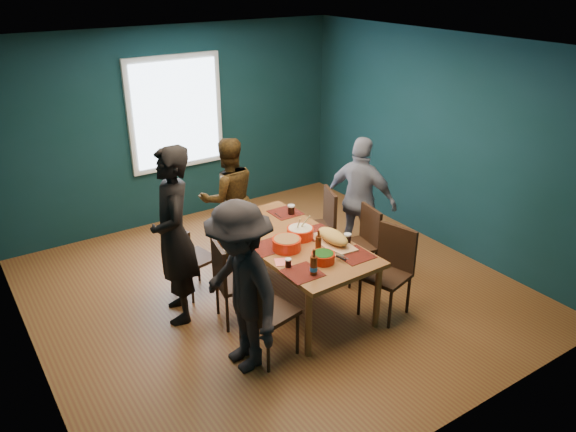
% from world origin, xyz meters
% --- Properties ---
extents(room, '(5.01, 5.01, 2.71)m').
position_xyz_m(room, '(0.00, 0.27, 1.37)').
color(room, brown).
rests_on(room, ground).
extents(dining_table, '(1.03, 1.97, 0.74)m').
position_xyz_m(dining_table, '(0.09, -0.26, 0.67)').
color(dining_table, '#905D2B').
rests_on(dining_table, floor).
extents(chair_left_far, '(0.46, 0.46, 0.87)m').
position_xyz_m(chair_left_far, '(-0.82, 0.46, 0.51)').
color(chair_left_far, black).
rests_on(chair_left_far, floor).
extents(chair_left_mid, '(0.48, 0.48, 0.91)m').
position_xyz_m(chair_left_mid, '(-0.68, -0.25, 0.53)').
color(chair_left_mid, black).
rests_on(chair_left_mid, floor).
extents(chair_left_near, '(0.52, 0.52, 0.98)m').
position_xyz_m(chair_left_near, '(-0.72, -0.95, 0.57)').
color(chair_left_near, black).
rests_on(chair_left_near, floor).
extents(chair_right_far, '(0.54, 0.54, 0.94)m').
position_xyz_m(chair_right_far, '(0.88, 0.28, 0.55)').
color(chair_right_far, black).
rests_on(chair_right_far, floor).
extents(chair_right_mid, '(0.45, 0.45, 0.88)m').
position_xyz_m(chair_right_mid, '(1.04, -0.30, 0.51)').
color(chair_right_mid, black).
rests_on(chair_right_mid, floor).
extents(chair_right_near, '(0.53, 0.53, 0.96)m').
position_xyz_m(chair_right_near, '(0.82, -1.00, 0.56)').
color(chair_right_near, black).
rests_on(chair_right_near, floor).
extents(person_far_left, '(0.61, 0.78, 1.86)m').
position_xyz_m(person_far_left, '(-1.07, 0.15, 0.93)').
color(person_far_left, black).
rests_on(person_far_left, floor).
extents(person_back, '(0.84, 0.71, 1.53)m').
position_xyz_m(person_back, '(0.03, 1.08, 0.77)').
color(person_back, black).
rests_on(person_back, floor).
extents(person_right, '(0.73, 1.00, 1.57)m').
position_xyz_m(person_right, '(1.32, 0.09, 0.79)').
color(person_right, silver).
rests_on(person_right, floor).
extents(person_near_left, '(0.62, 1.06, 1.63)m').
position_xyz_m(person_near_left, '(-0.91, -0.91, 0.82)').
color(person_near_left, black).
rests_on(person_near_left, floor).
extents(bowl_salad, '(0.30, 0.30, 0.12)m').
position_xyz_m(bowl_salad, '(-0.09, -0.40, 0.80)').
color(bowl_salad, red).
rests_on(bowl_salad, dining_table).
extents(bowl_dumpling, '(0.29, 0.29, 0.27)m').
position_xyz_m(bowl_dumpling, '(0.18, -0.26, 0.80)').
color(bowl_dumpling, red).
rests_on(bowl_dumpling, dining_table).
extents(bowl_herbs, '(0.23, 0.23, 0.10)m').
position_xyz_m(bowl_herbs, '(0.06, -0.82, 0.79)').
color(bowl_herbs, red).
rests_on(bowl_herbs, dining_table).
extents(cutting_board, '(0.34, 0.69, 0.15)m').
position_xyz_m(cutting_board, '(0.38, -0.57, 0.81)').
color(cutting_board, tan).
rests_on(cutting_board, dining_table).
extents(small_bowl, '(0.17, 0.17, 0.07)m').
position_xyz_m(small_bowl, '(-0.28, 0.43, 0.78)').
color(small_bowl, black).
rests_on(small_bowl, dining_table).
extents(beer_bottle_a, '(0.07, 0.07, 0.27)m').
position_xyz_m(beer_bottle_a, '(-0.16, -0.97, 0.83)').
color(beer_bottle_a, '#4C210D').
rests_on(beer_bottle_a, dining_table).
extents(beer_bottle_b, '(0.06, 0.06, 0.24)m').
position_xyz_m(beer_bottle_b, '(0.15, -0.63, 0.83)').
color(beer_bottle_b, '#4C210D').
rests_on(beer_bottle_b, dining_table).
extents(cola_glass_a, '(0.06, 0.06, 0.09)m').
position_xyz_m(cola_glass_a, '(-0.28, -0.72, 0.79)').
color(cola_glass_a, black).
rests_on(cola_glass_a, dining_table).
extents(cola_glass_b, '(0.08, 0.08, 0.11)m').
position_xyz_m(cola_glass_b, '(0.52, -0.64, 0.80)').
color(cola_glass_b, black).
rests_on(cola_glass_b, dining_table).
extents(cola_glass_c, '(0.08, 0.08, 0.12)m').
position_xyz_m(cola_glass_c, '(0.44, 0.30, 0.80)').
color(cola_glass_c, black).
rests_on(cola_glass_c, dining_table).
extents(cola_glass_d, '(0.08, 0.08, 0.11)m').
position_xyz_m(cola_glass_d, '(-0.35, -0.12, 0.80)').
color(cola_glass_d, black).
rests_on(cola_glass_d, dining_table).
extents(napkin_a, '(0.17, 0.17, 0.00)m').
position_xyz_m(napkin_a, '(0.48, -0.18, 0.74)').
color(napkin_a, '#FA6C69').
rests_on(napkin_a, dining_table).
extents(napkin_b, '(0.21, 0.21, 0.00)m').
position_xyz_m(napkin_b, '(-0.26, -0.61, 0.74)').
color(napkin_b, '#FA6C69').
rests_on(napkin_b, dining_table).
extents(napkin_c, '(0.22, 0.22, 0.00)m').
position_xyz_m(napkin_c, '(0.39, -0.93, 0.74)').
color(napkin_c, '#FA6C69').
rests_on(napkin_c, dining_table).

